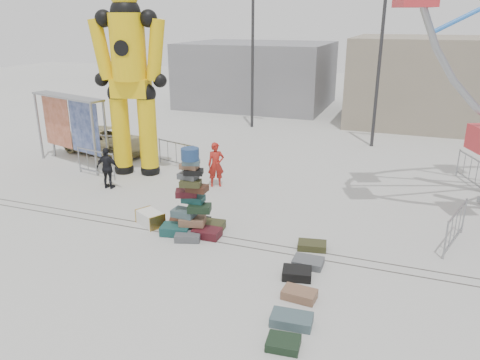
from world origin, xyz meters
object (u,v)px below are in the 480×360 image
(barricade_dummy_c, at_px, (176,154))
(barricade_wheel_front, at_px, (455,227))
(suitcase_tower, at_px, (192,210))
(barricade_wheel_back, at_px, (470,170))
(pedestrian_red, at_px, (216,165))
(pedestrian_black, at_px, (108,168))
(lamp_post_left, at_px, (254,48))
(barricade_dummy_a, at_px, (107,147))
(banner_scaffold, at_px, (69,113))
(lamp_post_right, at_px, (382,53))
(pedestrian_green, at_px, (190,167))
(crash_test_dummy, at_px, (130,74))
(steamer_trunk, at_px, (150,218))
(barricade_dummy_b, at_px, (96,163))
(parked_suv, at_px, (107,141))

(barricade_dummy_c, xyz_separation_m, barricade_wheel_front, (10.74, -3.87, 0.00))
(suitcase_tower, relative_size, barricade_wheel_back, 1.31)
(pedestrian_red, relative_size, pedestrian_black, 1.08)
(lamp_post_left, xyz_separation_m, barricade_dummy_a, (-4.15, -8.38, -3.93))
(banner_scaffold, bearing_deg, lamp_post_right, 49.58)
(banner_scaffold, xyz_separation_m, pedestrian_red, (6.84, -0.35, -1.41))
(lamp_post_right, relative_size, barricade_dummy_c, 4.00)
(lamp_post_left, bearing_deg, pedestrian_red, -79.12)
(pedestrian_green, bearing_deg, banner_scaffold, -152.12)
(crash_test_dummy, relative_size, barricade_wheel_front, 3.80)
(steamer_trunk, bearing_deg, barricade_dummy_b, 171.96)
(barricade_wheel_back, xyz_separation_m, pedestrian_red, (-9.01, -3.62, 0.30))
(steamer_trunk, height_order, barricade_dummy_a, barricade_dummy_a)
(crash_test_dummy, distance_m, barricade_dummy_a, 4.44)
(parked_suv, bearing_deg, lamp_post_right, -54.60)
(pedestrian_green, bearing_deg, pedestrian_black, -120.90)
(barricade_dummy_c, distance_m, parked_suv, 4.11)
(barricade_dummy_b, distance_m, parked_suv, 3.42)
(banner_scaffold, bearing_deg, lamp_post_left, 79.84)
(pedestrian_red, height_order, pedestrian_green, pedestrian_red)
(barricade_dummy_c, distance_m, barricade_wheel_back, 11.74)
(barricade_wheel_back, distance_m, parked_suv, 15.68)
(lamp_post_right, distance_m, crash_test_dummy, 11.69)
(banner_scaffold, bearing_deg, barricade_wheel_front, 7.00)
(barricade_dummy_a, distance_m, pedestrian_red, 6.33)
(lamp_post_left, relative_size, suitcase_tower, 3.06)
(banner_scaffold, distance_m, steamer_trunk, 7.90)
(banner_scaffold, distance_m, barricade_wheel_back, 16.28)
(barricade_dummy_b, distance_m, pedestrian_red, 5.03)
(pedestrian_green, distance_m, parked_suv, 6.34)
(barricade_wheel_front, xyz_separation_m, barricade_wheel_back, (0.84, 5.81, 0.00))
(barricade_wheel_front, relative_size, pedestrian_green, 1.32)
(parked_suv, bearing_deg, pedestrian_green, -106.46)
(barricade_wheel_back, bearing_deg, barricade_dummy_c, -101.75)
(barricade_dummy_a, distance_m, pedestrian_green, 5.57)
(barricade_wheel_back, bearing_deg, crash_test_dummy, -96.69)
(lamp_post_right, distance_m, barricade_dummy_b, 13.84)
(crash_test_dummy, relative_size, pedestrian_black, 4.85)
(banner_scaffold, distance_m, barricade_dummy_b, 2.69)
(barricade_wheel_back, bearing_deg, pedestrian_red, -89.40)
(pedestrian_red, bearing_deg, steamer_trunk, -126.96)
(pedestrian_black, distance_m, parked_suv, 4.99)
(barricade_dummy_a, height_order, parked_suv, parked_suv)
(suitcase_tower, bearing_deg, parked_suv, 131.10)
(lamp_post_left, distance_m, pedestrian_red, 10.88)
(pedestrian_red, bearing_deg, pedestrian_black, 174.43)
(crash_test_dummy, height_order, barricade_dummy_c, crash_test_dummy)
(steamer_trunk, distance_m, pedestrian_green, 3.64)
(lamp_post_right, relative_size, barricade_dummy_b, 4.00)
(steamer_trunk, xyz_separation_m, barricade_dummy_b, (-4.45, 3.35, 0.34))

